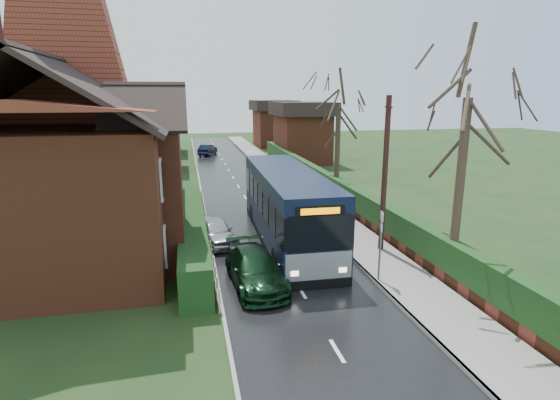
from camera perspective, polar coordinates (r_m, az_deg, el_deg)
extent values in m
plane|color=#2D3F1B|center=(18.59, 1.24, -9.35)|extent=(140.00, 140.00, 0.00)
cube|color=black|center=(27.91, -3.50, -1.48)|extent=(6.00, 100.00, 0.02)
cube|color=slate|center=(28.81, 4.88, -0.90)|extent=(2.50, 100.00, 0.14)
cube|color=gray|center=(28.49, 2.57, -1.03)|extent=(0.12, 100.00, 0.14)
cube|color=gray|center=(27.63, -9.77, -1.73)|extent=(0.12, 100.00, 0.10)
cube|color=black|center=(22.59, -11.42, -3.27)|extent=(1.20, 16.00, 1.60)
cube|color=brown|center=(29.23, 7.80, -0.30)|extent=(0.30, 50.00, 0.60)
cube|color=black|center=(29.03, 7.85, 1.43)|extent=(0.60, 50.00, 1.20)
cube|color=brown|center=(22.63, -24.70, 1.51)|extent=(8.00, 14.00, 6.00)
cube|color=brown|center=(19.19, -16.35, 0.24)|extent=(2.50, 4.00, 6.00)
cube|color=brown|center=(26.04, -21.96, 16.94)|extent=(0.90, 1.40, 2.20)
cube|color=silver|center=(17.61, -14.69, -5.57)|extent=(0.08, 1.20, 1.60)
cube|color=black|center=(17.61, -14.59, -5.57)|extent=(0.03, 0.95, 1.35)
cube|color=silver|center=(16.96, -15.21, 2.76)|extent=(0.08, 1.20, 1.60)
cube|color=black|center=(16.96, -15.11, 2.77)|extent=(0.03, 0.95, 1.35)
cube|color=silver|center=(21.43, -14.28, -2.12)|extent=(0.08, 1.20, 1.60)
cube|color=black|center=(21.43, -14.20, -2.12)|extent=(0.03, 0.95, 1.35)
cube|color=silver|center=(20.90, -14.69, 4.76)|extent=(0.08, 1.20, 1.60)
cube|color=black|center=(20.90, -14.61, 4.76)|extent=(0.03, 0.95, 1.35)
cube|color=silver|center=(25.31, -14.00, 0.28)|extent=(0.08, 1.20, 1.60)
cube|color=black|center=(25.31, -13.93, 0.28)|extent=(0.03, 0.95, 1.35)
cube|color=silver|center=(24.86, -14.34, 6.12)|extent=(0.08, 1.20, 1.60)
cube|color=black|center=(24.86, -14.27, 6.12)|extent=(0.03, 0.95, 1.35)
cube|color=silver|center=(27.75, -13.87, 1.44)|extent=(0.08, 1.20, 1.60)
cube|color=black|center=(27.75, -13.80, 1.44)|extent=(0.03, 0.95, 1.35)
cube|color=silver|center=(27.34, -14.17, 6.77)|extent=(0.08, 1.20, 1.60)
cube|color=black|center=(27.34, -14.11, 6.77)|extent=(0.03, 0.95, 1.35)
cube|color=black|center=(22.08, 0.90, -2.88)|extent=(2.93, 11.89, 1.23)
cube|color=black|center=(21.75, 0.91, 0.30)|extent=(2.95, 11.89, 1.29)
cube|color=black|center=(21.55, 0.92, 2.89)|extent=(2.93, 11.89, 0.71)
cube|color=black|center=(22.32, 0.89, -4.86)|extent=(2.93, 11.89, 0.38)
cube|color=gray|center=(16.70, 5.07, -8.55)|extent=(2.58, 0.17, 1.08)
cube|color=black|center=(16.23, 5.19, -4.36)|extent=(2.42, 0.13, 1.40)
cube|color=black|center=(15.99, 5.26, -1.42)|extent=(1.88, 0.12, 0.38)
cube|color=#FF8C00|center=(15.95, 5.30, -1.46)|extent=(1.48, 0.07, 0.24)
cube|color=black|center=(16.98, 5.03, -10.85)|extent=(2.64, 0.19, 0.32)
cube|color=#FFF2CC|center=(16.51, 1.92, -9.58)|extent=(0.30, 0.06, 0.19)
cube|color=#FFF2CC|center=(17.00, 8.20, -9.02)|extent=(0.30, 0.06, 0.19)
cylinder|color=black|center=(18.49, -0.41, -7.76)|extent=(0.32, 1.04, 1.03)
cylinder|color=black|center=(19.05, 6.86, -7.20)|extent=(0.32, 1.04, 1.03)
cylinder|color=black|center=(25.61, -3.51, -1.69)|extent=(0.32, 1.04, 1.03)
cylinder|color=black|center=(26.02, 1.80, -1.42)|extent=(0.32, 1.04, 1.03)
imported|color=silver|center=(22.02, -8.50, -4.05)|extent=(2.38, 3.98, 1.27)
imported|color=black|center=(17.16, -3.25, -8.97)|extent=(2.17, 4.74, 1.34)
imported|color=black|center=(54.80, -9.42, 6.48)|extent=(2.65, 4.24, 1.32)
cylinder|color=slate|center=(17.50, 12.95, -6.08)|extent=(0.08, 0.08, 2.92)
cube|color=silver|center=(17.13, 13.17, -2.13)|extent=(0.19, 0.44, 0.33)
cube|color=silver|center=(17.24, 13.09, -3.47)|extent=(0.17, 0.39, 0.29)
cylinder|color=black|center=(20.48, 13.51, 3.00)|extent=(0.25, 0.25, 7.24)
cube|color=black|center=(20.16, 14.00, 11.70)|extent=(0.23, 0.93, 0.08)
cylinder|color=#3A2C22|center=(17.81, 22.31, 0.66)|extent=(0.34, 0.34, 7.15)
cylinder|color=#32281D|center=(29.98, 7.48, 5.92)|extent=(0.36, 0.36, 6.62)
cylinder|color=#32281D|center=(32.74, -21.98, 6.67)|extent=(0.35, 0.35, 7.73)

